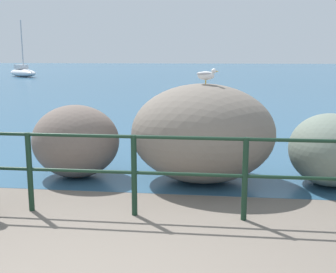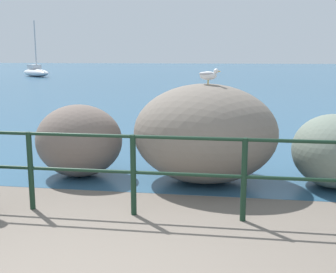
# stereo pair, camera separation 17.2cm
# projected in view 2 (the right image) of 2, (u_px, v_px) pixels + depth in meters

# --- Properties ---
(ground_plane) EXTENTS (120.00, 120.00, 0.10)m
(ground_plane) POSITION_uv_depth(u_px,v_px,m) (210.00, 93.00, 22.84)
(ground_plane) COLOR #6B6056
(sea_surface) EXTENTS (120.00, 90.00, 0.01)m
(sea_surface) POSITION_uv_depth(u_px,v_px,m) (223.00, 72.00, 49.97)
(sea_surface) COLOR #2D5675
(sea_surface) RESTS_ON ground_plane
(promenade_railing) EXTENTS (8.17, 0.07, 1.02)m
(promenade_railing) POSITION_uv_depth(u_px,v_px,m) (133.00, 166.00, 5.31)
(promenade_railing) COLOR black
(promenade_railing) RESTS_ON ground_plane
(breakwater_boulder_main) EXTENTS (2.24, 1.92, 1.54)m
(breakwater_boulder_main) POSITION_uv_depth(u_px,v_px,m) (205.00, 133.00, 6.73)
(breakwater_boulder_main) COLOR slate
(breakwater_boulder_main) RESTS_ON ground
(breakwater_boulder_left) EXTENTS (1.42, 1.26, 1.18)m
(breakwater_boulder_left) POSITION_uv_depth(u_px,v_px,m) (79.00, 141.00, 7.07)
(breakwater_boulder_left) COLOR #6F6057
(breakwater_boulder_left) RESTS_ON ground
(breakwater_boulder_right) EXTENTS (1.25, 1.41, 1.10)m
(breakwater_boulder_right) POSITION_uv_depth(u_px,v_px,m) (334.00, 151.00, 6.51)
(breakwater_boulder_right) COLOR slate
(breakwater_boulder_right) RESTS_ON ground
(seagull) EXTENTS (0.34, 0.14, 0.23)m
(seagull) POSITION_uv_depth(u_px,v_px,m) (208.00, 75.00, 6.48)
(seagull) COLOR gold
(seagull) RESTS_ON breakwater_boulder_main
(sailboat) EXTENTS (4.18, 3.86, 4.90)m
(sailboat) POSITION_uv_depth(u_px,v_px,m) (36.00, 72.00, 38.82)
(sailboat) COLOR white
(sailboat) RESTS_ON sea_surface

